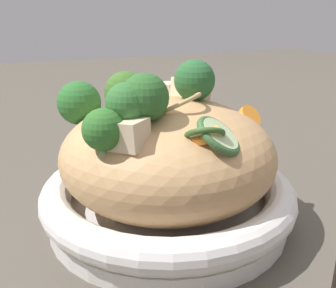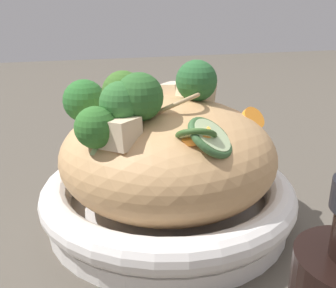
{
  "view_description": "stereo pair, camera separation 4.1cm",
  "coord_description": "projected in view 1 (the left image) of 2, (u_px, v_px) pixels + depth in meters",
  "views": [
    {
      "loc": [
        0.16,
        0.35,
        0.22
      ],
      "look_at": [
        0.0,
        0.0,
        0.09
      ],
      "focal_mm": 41.05,
      "sensor_mm": 36.0,
      "label": 1
    },
    {
      "loc": [
        0.12,
        0.36,
        0.22
      ],
      "look_at": [
        0.0,
        0.0,
        0.09
      ],
      "focal_mm": 41.05,
      "sensor_mm": 36.0,
      "label": 2
    }
  ],
  "objects": [
    {
      "name": "ground_plane",
      "position": [
        168.0,
        218.0,
        0.44
      ],
      "size": [
        3.0,
        3.0,
        0.0
      ],
      "primitive_type": "plane",
      "color": "#4D463D"
    },
    {
      "name": "serving_bowl",
      "position": [
        168.0,
        197.0,
        0.43
      ],
      "size": [
        0.28,
        0.28,
        0.05
      ],
      "color": "white",
      "rests_on": "ground_plane"
    },
    {
      "name": "noodle_heap",
      "position": [
        168.0,
        154.0,
        0.41
      ],
      "size": [
        0.23,
        0.23,
        0.13
      ],
      "color": "tan",
      "rests_on": "serving_bowl"
    },
    {
      "name": "broccoli_florets",
      "position": [
        127.0,
        100.0,
        0.37
      ],
      "size": [
        0.17,
        0.17,
        0.08
      ],
      "color": "#A3B771",
      "rests_on": "serving_bowl"
    },
    {
      "name": "carrot_coins",
      "position": [
        183.0,
        113.0,
        0.39
      ],
      "size": [
        0.17,
        0.17,
        0.05
      ],
      "color": "orange",
      "rests_on": "serving_bowl"
    },
    {
      "name": "zucchini_slices",
      "position": [
        208.0,
        122.0,
        0.36
      ],
      "size": [
        0.09,
        0.17,
        0.04
      ],
      "color": "beige",
      "rests_on": "serving_bowl"
    },
    {
      "name": "chicken_chunks",
      "position": [
        170.0,
        101.0,
        0.42
      ],
      "size": [
        0.15,
        0.17,
        0.04
      ],
      "color": "beige",
      "rests_on": "serving_bowl"
    },
    {
      "name": "chopsticks_pair",
      "position": [
        182.0,
        132.0,
        0.73
      ],
      "size": [
        0.15,
        0.16,
        0.01
      ],
      "color": "black",
      "rests_on": "ground_plane"
    }
  ]
}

